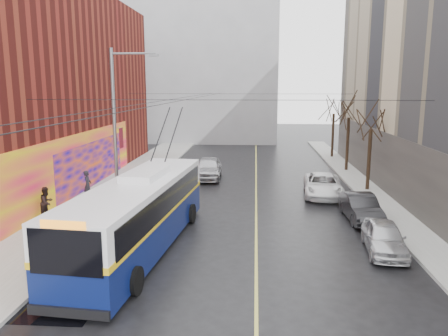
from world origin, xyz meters
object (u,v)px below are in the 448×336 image
Objects in this scene: parked_car_a at (384,237)px; parked_car_b at (361,207)px; tree_far at (334,106)px; parked_car_c at (323,185)px; tree_mid at (349,108)px; trolleybus at (139,213)px; pedestrian_b at (47,202)px; pedestrian_a at (88,185)px; tree_near at (372,118)px; following_car at (208,168)px; streetlight_pole at (117,126)px.

parked_car_b reaches higher than parked_car_a.
tree_far is 1.29× the size of parked_car_c.
parked_car_a is (-2.07, -18.21, -4.59)m from tree_mid.
trolleybus is at bearing -172.10° from parked_car_a.
parked_car_a is (-2.07, -25.21, -4.48)m from tree_far.
parked_car_a is 2.32× the size of pedestrian_b.
parked_car_c is at bearing -101.67° from tree_far.
trolleybus is 9.35m from pedestrian_a.
pedestrian_a is (-17.81, -17.96, -4.10)m from tree_far.
tree_mid reaches higher than pedestrian_a.
pedestrian_b is (-15.30, -6.43, 0.28)m from parked_car_c.
tree_near is 18.67m from pedestrian_a.
parked_car_a is 17.34m from pedestrian_a.
pedestrian_a reaches higher than following_car.
trolleybus is at bearing -65.38° from streetlight_pole.
tree_near is 1.64× the size of parked_car_a.
tree_far is 1.36× the size of following_car.
tree_near is at bearing -90.00° from tree_far.
parked_car_a is at bearing -94.69° from tree_far.
parked_car_b is 2.51× the size of pedestrian_b.
trolleybus is 7.47× the size of pedestrian_b.
tree_far is at bearing -26.47° from pedestrian_b.
pedestrian_a is 4.01m from pedestrian_b.
pedestrian_a is 1.06× the size of pedestrian_b.
tree_near is 1.25× the size of parked_car_c.
tree_near is 0.96× the size of tree_mid.
parked_car_b is (-2.00, -20.65, -4.45)m from tree_far.
trolleybus is (-12.54, -25.67, -3.51)m from tree_far.
parked_car_b is (13.14, -0.65, -4.15)m from streetlight_pole.
tree_far reaches higher than parked_car_a.
tree_mid is 3.75× the size of pedestrian_a.
tree_mid is (15.14, 13.00, 0.41)m from streetlight_pole.
tree_near is 12.39m from following_car.
pedestrian_b is at bearing -150.30° from streetlight_pole.
tree_mid is 1.58× the size of parked_car_b.
tree_mid is at bearing -90.00° from tree_far.
streetlight_pole is 5.46m from pedestrian_b.
tree_near is at bearing 48.16° from trolleybus.
tree_mid reaches higher than tree_near.
tree_near is 12.19m from parked_car_a.
trolleybus is 10.53m from parked_car_a.
tree_far is 21.22m from parked_car_b.
pedestrian_a is at bearing 129.62° from trolleybus.
parked_car_b is 2.37× the size of pedestrian_a.
pedestrian_a is at bearing -165.55° from parked_car_c.
trolleybus reaches higher than parked_car_c.
parked_car_c is 1.06× the size of following_car.
pedestrian_b is (-18.50, -14.92, -4.26)m from tree_mid.
tree_far reaches higher than following_car.
parked_car_b is 5.30m from parked_car_c.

